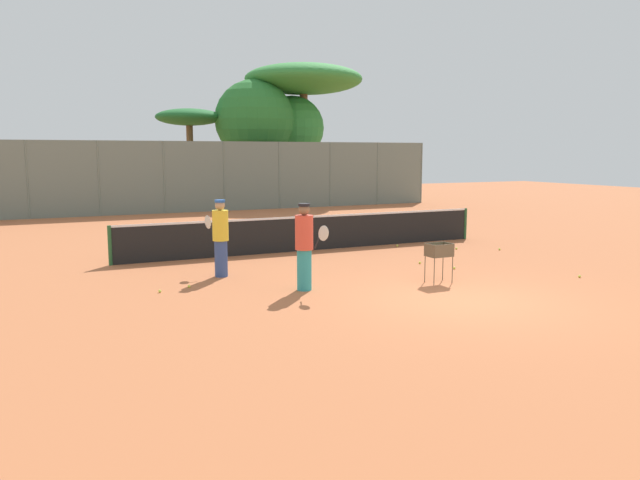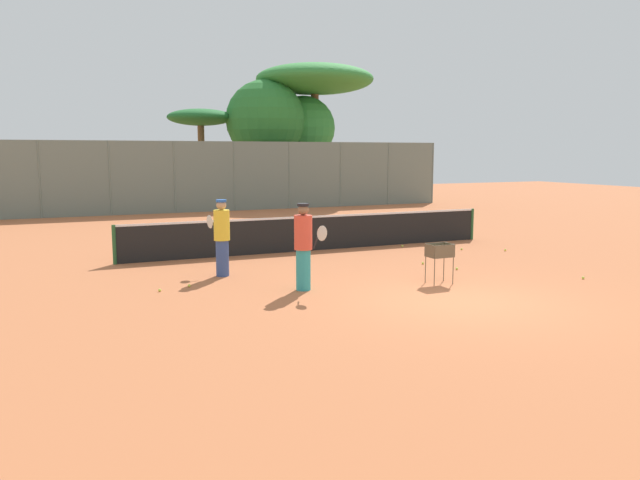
{
  "view_description": "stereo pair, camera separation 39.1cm",
  "coord_description": "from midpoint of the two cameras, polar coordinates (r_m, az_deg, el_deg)",
  "views": [
    {
      "loc": [
        -8.02,
        -9.89,
        2.99
      ],
      "look_at": [
        -1.86,
        2.82,
        1.0
      ],
      "focal_mm": 35.0,
      "sensor_mm": 36.0,
      "label": 1
    },
    {
      "loc": [
        -7.66,
        -10.06,
        2.99
      ],
      "look_at": [
        -1.86,
        2.82,
        1.0
      ],
      "focal_mm": 35.0,
      "sensor_mm": 36.0,
      "label": 2
    }
  ],
  "objects": [
    {
      "name": "player_white_outfit",
      "position": [
        15.23,
        -9.82,
        0.27
      ],
      "size": [
        0.42,
        0.92,
        1.87
      ],
      "rotation": [
        0.0,
        0.0,
        1.85
      ],
      "color": "#334C8C",
      "rests_on": "ground_plane"
    },
    {
      "name": "tennis_ball_4",
      "position": [
        20.05,
        6.53,
        -0.51
      ],
      "size": [
        0.07,
        0.07,
        0.07
      ],
      "primitive_type": "sphere",
      "color": "#D1E54C",
      "rests_on": "ground_plane"
    },
    {
      "name": "tennis_ball_2",
      "position": [
        16.19,
        22.01,
        -3.1
      ],
      "size": [
        0.07,
        0.07,
        0.07
      ],
      "primitive_type": "sphere",
      "color": "#D1E54C",
      "rests_on": "ground_plane"
    },
    {
      "name": "tree_1",
      "position": [
        38.56,
        -2.86,
        10.17
      ],
      "size": [
        3.88,
        3.88,
        6.4
      ],
      "color": "brown",
      "rests_on": "ground_plane"
    },
    {
      "name": "tree_0",
      "position": [
        37.05,
        -12.17,
        10.74
      ],
      "size": [
        3.81,
        3.81,
        5.46
      ],
      "color": "brown",
      "rests_on": "ground_plane"
    },
    {
      "name": "ball_cart",
      "position": [
        14.54,
        10.05,
        -1.2
      ],
      "size": [
        0.56,
        0.41,
        0.92
      ],
      "color": "brown",
      "rests_on": "ground_plane"
    },
    {
      "name": "parked_car",
      "position": [
        36.78,
        -3.8,
        4.37
      ],
      "size": [
        4.2,
        1.7,
        1.6
      ],
      "color": "#232328",
      "rests_on": "ground_plane"
    },
    {
      "name": "ground_plane",
      "position": [
        13.03,
        12.05,
        -5.42
      ],
      "size": [
        80.0,
        80.0,
        0.0
      ],
      "primitive_type": "plane",
      "color": "#B7663D"
    },
    {
      "name": "tennis_ball_5",
      "position": [
        19.76,
        11.81,
        -0.76
      ],
      "size": [
        0.07,
        0.07,
        0.07
      ],
      "primitive_type": "sphere",
      "color": "#D1E54C",
      "rests_on": "ground_plane"
    },
    {
      "name": "tree_3",
      "position": [
        38.67,
        -1.81,
        14.38
      ],
      "size": [
        7.07,
        7.07,
        8.23
      ],
      "color": "brown",
      "rests_on": "ground_plane"
    },
    {
      "name": "back_fence",
      "position": [
        32.07,
        -11.73,
        5.68
      ],
      "size": [
        27.52,
        0.08,
        3.55
      ],
      "color": "slate",
      "rests_on": "ground_plane"
    },
    {
      "name": "tennis_ball_1",
      "position": [
        16.42,
        11.51,
        -2.51
      ],
      "size": [
        0.07,
        0.07,
        0.07
      ],
      "primitive_type": "sphere",
      "color": "#D1E54C",
      "rests_on": "ground_plane"
    },
    {
      "name": "tennis_ball_3",
      "position": [
        13.91,
        -15.22,
        -4.54
      ],
      "size": [
        0.07,
        0.07,
        0.07
      ],
      "primitive_type": "sphere",
      "color": "#D1E54C",
      "rests_on": "ground_plane"
    },
    {
      "name": "tennis_net",
      "position": [
        19.11,
        -1.39,
        0.71
      ],
      "size": [
        11.93,
        0.1,
        1.07
      ],
      "color": "#26592D",
      "rests_on": "ground_plane"
    },
    {
      "name": "tennis_ball_6",
      "position": [
        17.04,
        8.47,
        -2.06
      ],
      "size": [
        0.07,
        0.07,
        0.07
      ],
      "primitive_type": "sphere",
      "color": "#D1E54C",
      "rests_on": "ground_plane"
    },
    {
      "name": "tennis_ball_7",
      "position": [
        19.92,
        15.55,
        -0.81
      ],
      "size": [
        0.07,
        0.07,
        0.07
      ],
      "primitive_type": "sphere",
      "color": "#D1E54C",
      "rests_on": "ground_plane"
    },
    {
      "name": "tree_2",
      "position": [
        36.95,
        -6.31,
        10.84
      ],
      "size": [
        4.6,
        4.6,
        7.16
      ],
      "color": "brown",
      "rests_on": "ground_plane"
    },
    {
      "name": "player_red_cap",
      "position": [
        13.51,
        -2.26,
        -0.51
      ],
      "size": [
        0.49,
        0.91,
        1.9
      ],
      "rotation": [
        0.0,
        0.0,
        5.09
      ],
      "color": "teal",
      "rests_on": "ground_plane"
    },
    {
      "name": "tennis_ball_0",
      "position": [
        14.24,
        -12.66,
        -4.16
      ],
      "size": [
        0.07,
        0.07,
        0.07
      ],
      "primitive_type": "sphere",
      "color": "#D1E54C",
      "rests_on": "ground_plane"
    }
  ]
}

